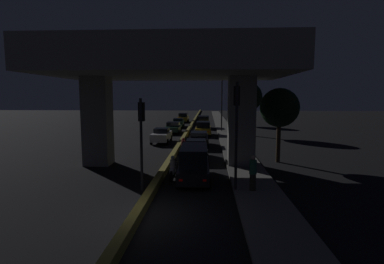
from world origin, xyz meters
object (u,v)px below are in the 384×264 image
at_px(car_white_lead_oncoming, 162,135).
at_px(car_dark_green_third_oncoming, 178,123).
at_px(car_black_lead, 194,163).
at_px(car_black_third, 199,138).
at_px(car_taxi_yellow_fourth_oncoming, 183,117).
at_px(car_white_fifth, 204,122).
at_px(car_dark_green_second_oncoming, 173,127).
at_px(motorcycle_white_filtering_near, 173,169).
at_px(traffic_light_left_of_median, 142,128).
at_px(pedestrian_on_sidewalk, 253,173).
at_px(car_taxi_yellow_fourth, 203,128).
at_px(motorcycle_black_filtering_mid, 183,147).
at_px(traffic_light_right_of_median, 236,118).
at_px(car_silver_second, 196,149).
at_px(street_lamp, 220,100).

xyz_separation_m(car_white_lead_oncoming, car_dark_green_third_oncoming, (0.08, 17.11, -0.05)).
distance_m(car_black_lead, car_black_third, 12.18).
xyz_separation_m(car_black_lead, car_taxi_yellow_fourth_oncoming, (-4.01, 41.25, -0.11)).
height_order(car_black_third, car_white_fifth, car_white_fifth).
xyz_separation_m(car_dark_green_second_oncoming, motorcycle_white_filtering_near, (2.65, -23.05, -0.16)).
bearing_deg(traffic_light_left_of_median, pedestrian_on_sidewalk, -2.03).
distance_m(car_taxi_yellow_fourth, motorcycle_black_filtering_mid, 13.02).
bearing_deg(car_white_fifth, traffic_light_right_of_median, -176.29).
relative_size(car_black_third, car_taxi_yellow_fourth, 1.16).
distance_m(traffic_light_left_of_median, car_dark_green_third_oncoming, 33.62).
bearing_deg(traffic_light_left_of_median, motorcycle_black_filtering_mid, 82.66).
relative_size(traffic_light_left_of_median, car_dark_green_second_oncoming, 0.99).
bearing_deg(motorcycle_white_filtering_near, car_silver_second, -8.06).
relative_size(traffic_light_left_of_median, motorcycle_white_filtering_near, 2.60).
xyz_separation_m(street_lamp, car_dark_green_third_oncoming, (-6.44, 6.70, -3.68)).
xyz_separation_m(car_black_third, car_taxi_yellow_fourth_oncoming, (-3.93, 29.08, 0.14)).
bearing_deg(car_white_fifth, car_dark_green_third_oncoming, 67.29).
distance_m(car_taxi_yellow_fourth_oncoming, pedestrian_on_sidewalk, 44.12).
distance_m(car_dark_green_third_oncoming, motorcycle_black_filtering_mid, 23.77).
relative_size(car_black_third, car_white_lead_oncoming, 1.10).
xyz_separation_m(traffic_light_right_of_median, car_dark_green_third_oncoming, (-6.21, 33.51, -3.01)).
height_order(car_taxi_yellow_fourth, motorcycle_white_filtering_near, car_taxi_yellow_fourth).
xyz_separation_m(traffic_light_right_of_median, car_dark_green_second_oncoming, (-6.08, 25.27, -2.98)).
xyz_separation_m(traffic_light_right_of_median, motorcycle_black_filtering_mid, (-3.46, 9.90, -3.14)).
relative_size(street_lamp, motorcycle_white_filtering_near, 4.10).
xyz_separation_m(street_lamp, motorcycle_white_filtering_near, (-3.66, -24.58, -3.81)).
bearing_deg(car_black_lead, car_dark_green_third_oncoming, 6.11).
distance_m(street_lamp, car_dark_green_second_oncoming, 7.45).
distance_m(car_silver_second, motorcycle_white_filtering_near, 6.08).
height_order(traffic_light_right_of_median, street_lamp, street_lamp).
height_order(traffic_light_right_of_median, car_black_lead, traffic_light_right_of_median).
xyz_separation_m(street_lamp, car_white_lead_oncoming, (-6.52, -10.40, -3.63)).
bearing_deg(motorcycle_black_filtering_mid, car_silver_second, -149.16).
relative_size(car_black_lead, car_dark_green_second_oncoming, 1.01).
relative_size(car_dark_green_third_oncoming, motorcycle_white_filtering_near, 2.64).
bearing_deg(car_white_lead_oncoming, pedestrian_on_sidewalk, 24.11).
height_order(car_white_fifth, car_white_lead_oncoming, car_white_fifth).
relative_size(car_silver_second, motorcycle_white_filtering_near, 2.22).
relative_size(car_white_lead_oncoming, car_taxi_yellow_fourth_oncoming, 1.00).
bearing_deg(motorcycle_white_filtering_near, car_black_third, -2.90).
bearing_deg(traffic_light_right_of_median, traffic_light_left_of_median, 179.90).
relative_size(street_lamp, car_taxi_yellow_fourth_oncoming, 1.71).
relative_size(traffic_light_right_of_median, car_taxi_yellow_fourth, 1.34).
bearing_deg(traffic_light_left_of_median, car_dark_green_second_oncoming, 93.06).
bearing_deg(pedestrian_on_sidewalk, car_dark_green_third_oncoming, 101.81).
bearing_deg(car_taxi_yellow_fourth, motorcycle_black_filtering_mid, 173.48).
bearing_deg(car_white_fifth, motorcycle_white_filtering_near, 177.34).
xyz_separation_m(street_lamp, car_black_third, (-2.50, -12.52, -3.64)).
distance_m(traffic_light_right_of_median, car_silver_second, 9.01).
xyz_separation_m(car_dark_green_second_oncoming, car_taxi_yellow_fourth_oncoming, (-0.11, 18.09, 0.15)).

